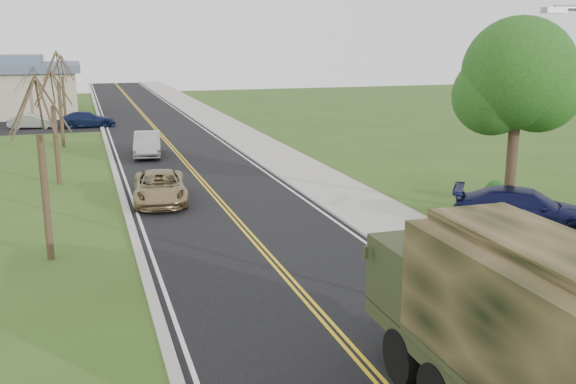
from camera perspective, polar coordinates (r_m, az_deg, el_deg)
name	(u,v)px	position (r m, az deg, el deg)	size (l,w,h in m)	color
ground	(368,369)	(14.94, 7.13, -15.36)	(160.00, 160.00, 0.00)	#314A18
road	(157,131)	(52.61, -11.54, 5.35)	(8.00, 120.00, 0.01)	black
curb_right	(208,128)	(53.21, -7.09, 5.67)	(0.30, 120.00, 0.12)	#9E998E
sidewalk_right	(229,127)	(53.57, -5.24, 5.75)	(3.20, 120.00, 0.10)	#9E998E
curb_left	(104,133)	(52.32, -16.08, 5.10)	(0.30, 120.00, 0.10)	#9E998E
leafy_tree	(518,82)	(27.52, 19.78, 9.17)	(4.83, 4.50, 8.10)	#38281C
bare_tree_a	(44,183)	(22.32, -20.86, 0.79)	(1.93, 2.26, 6.08)	#38281C
bare_tree_b	(55,136)	(34.16, -19.97, 4.74)	(1.83, 2.14, 5.73)	#38281C
bare_tree_c	(60,106)	(46.04, -19.58, 7.20)	(2.04, 2.39, 6.42)	#38281C
bare_tree_d	(64,95)	(58.01, -19.31, 8.14)	(1.88, 2.20, 5.91)	#38281C
military_truck	(531,327)	(12.32, 20.76, -11.16)	(2.82, 7.84, 3.89)	black
suv_champagne	(160,187)	(29.33, -11.32, 0.42)	(2.30, 4.99, 1.39)	#927C52
sedan_silver	(147,144)	(41.23, -12.39, 4.18)	(1.60, 4.59, 1.51)	#ADADB2
pickup_navy	(525,209)	(26.35, 20.33, -1.44)	(2.21, 5.43, 1.58)	#0E1135
utility_box_near	(534,317)	(17.21, 21.05, -10.32)	(0.60, 0.50, 0.80)	#1C4F29
lot_car_silver	(32,121)	(56.75, -21.81, 5.86)	(1.30, 3.72, 1.23)	#A8A8AD
lot_car_navy	(87,119)	(56.10, -17.40, 6.17)	(1.85, 4.56, 1.32)	#101A3D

